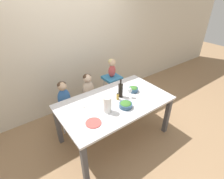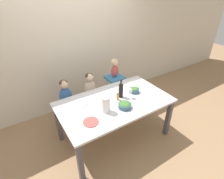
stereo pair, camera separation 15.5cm
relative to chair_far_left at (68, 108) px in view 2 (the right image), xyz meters
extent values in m
plane|color=#9E7A56|center=(0.55, -0.74, -0.38)|extent=(14.00, 14.00, 0.00)
cube|color=beige|center=(0.55, 0.59, 0.97)|extent=(10.00, 0.06, 2.70)
cube|color=silver|center=(0.55, -0.74, 0.37)|extent=(1.77, 1.02, 0.03)
cube|color=#4C4C51|center=(-0.27, -1.19, -0.02)|extent=(0.07, 0.07, 0.73)
cube|color=#4C4C51|center=(1.38, -1.19, -0.02)|extent=(0.07, 0.07, 0.73)
cube|color=#4C4C51|center=(-0.27, -0.29, -0.02)|extent=(0.07, 0.07, 0.73)
cube|color=#4C4C51|center=(1.38, -0.29, -0.02)|extent=(0.07, 0.07, 0.73)
cylinder|color=silver|center=(-0.14, -0.14, -0.18)|extent=(0.04, 0.04, 0.41)
cylinder|color=silver|center=(0.14, -0.14, -0.18)|extent=(0.04, 0.04, 0.41)
cylinder|color=silver|center=(-0.14, 0.14, -0.18)|extent=(0.04, 0.04, 0.41)
cylinder|color=silver|center=(0.14, 0.14, -0.18)|extent=(0.04, 0.04, 0.41)
cube|color=#2D2D33|center=(0.00, 0.00, 0.05)|extent=(0.40, 0.38, 0.05)
cylinder|color=silver|center=(0.34, -0.14, -0.18)|extent=(0.04, 0.04, 0.41)
cylinder|color=silver|center=(0.63, -0.14, -0.18)|extent=(0.04, 0.04, 0.41)
cylinder|color=silver|center=(0.34, 0.14, -0.18)|extent=(0.04, 0.04, 0.41)
cylinder|color=silver|center=(0.63, 0.14, -0.18)|extent=(0.04, 0.04, 0.41)
cube|color=#2D2D33|center=(0.48, 0.00, 0.05)|extent=(0.40, 0.38, 0.05)
cylinder|color=silver|center=(0.92, -0.12, -0.04)|extent=(0.04, 0.04, 0.69)
cylinder|color=silver|center=(1.16, -0.12, -0.04)|extent=(0.04, 0.04, 0.69)
cylinder|color=silver|center=(0.92, 0.12, -0.04)|extent=(0.04, 0.04, 0.69)
cylinder|color=silver|center=(1.16, 0.12, -0.04)|extent=(0.04, 0.04, 0.69)
cube|color=teal|center=(1.04, 0.00, 0.34)|extent=(0.34, 0.32, 0.05)
ellipsoid|color=#3366B2|center=(0.00, 0.00, 0.26)|extent=(0.23, 0.15, 0.37)
sphere|color=#D6AD89|center=(0.00, 0.00, 0.50)|extent=(0.16, 0.16, 0.16)
ellipsoid|color=#473323|center=(0.00, 0.01, 0.53)|extent=(0.15, 0.15, 0.11)
ellipsoid|color=beige|center=(0.48, 0.00, 0.26)|extent=(0.23, 0.15, 0.37)
sphere|color=beige|center=(0.48, 0.00, 0.50)|extent=(0.16, 0.16, 0.16)
ellipsoid|color=#473323|center=(0.48, 0.01, 0.53)|extent=(0.15, 0.15, 0.11)
ellipsoid|color=#C64C4C|center=(1.04, 0.00, 0.49)|extent=(0.16, 0.11, 0.26)
sphere|color=#D6AD89|center=(1.04, 0.00, 0.67)|extent=(0.14, 0.14, 0.14)
ellipsoid|color=#DBC684|center=(1.04, 0.01, 0.69)|extent=(0.14, 0.13, 0.10)
cylinder|color=black|center=(0.71, -0.69, 0.50)|extent=(0.08, 0.08, 0.23)
cylinder|color=black|center=(0.71, -0.69, 0.66)|extent=(0.03, 0.03, 0.09)
cylinder|color=black|center=(0.71, -0.69, 0.69)|extent=(0.03, 0.03, 0.02)
cylinder|color=white|center=(0.31, -0.88, 0.51)|extent=(0.12, 0.12, 0.25)
cylinder|color=white|center=(0.82, -0.79, 0.39)|extent=(0.06, 0.06, 0.00)
cylinder|color=white|center=(0.82, -0.79, 0.43)|extent=(0.01, 0.01, 0.08)
ellipsoid|color=white|center=(0.82, -0.79, 0.52)|extent=(0.07, 0.07, 0.09)
cylinder|color=#335675|center=(0.59, -0.96, 0.42)|extent=(0.20, 0.20, 0.07)
ellipsoid|color=#3D752D|center=(0.59, -0.96, 0.45)|extent=(0.17, 0.17, 0.05)
cylinder|color=#335675|center=(0.99, -0.69, 0.42)|extent=(0.16, 0.16, 0.07)
ellipsoid|color=#3D752D|center=(0.99, -0.69, 0.45)|extent=(0.14, 0.14, 0.05)
cylinder|color=#D14C47|center=(0.02, -0.98, 0.39)|extent=(0.21, 0.21, 0.01)
cylinder|color=silver|center=(0.10, -0.50, 0.39)|extent=(0.21, 0.21, 0.01)
cylinder|color=silver|center=(1.14, -0.49, 0.39)|extent=(0.21, 0.21, 0.01)
cylinder|color=#BC8E33|center=(0.62, -0.73, 0.44)|extent=(0.04, 0.04, 0.11)
cone|color=black|center=(0.62, -0.73, 0.50)|extent=(0.03, 0.03, 0.02)
camera|label=1|loc=(-0.82, -2.53, 1.98)|focal=28.00mm
camera|label=2|loc=(-0.70, -2.62, 1.98)|focal=28.00mm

